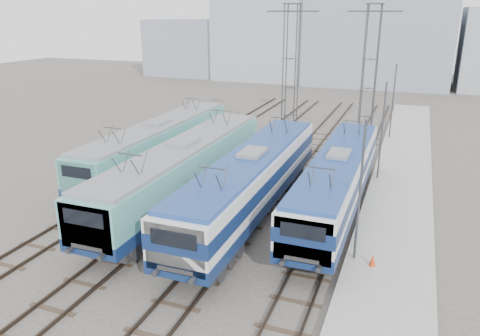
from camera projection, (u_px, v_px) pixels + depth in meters
name	position (u px, v px, depth m)	size (l,w,h in m)	color
ground	(173.00, 252.00, 23.36)	(160.00, 160.00, 0.00)	#514C47
platform	(396.00, 216.00, 27.00)	(4.00, 70.00, 0.30)	#9E9E99
locomotive_far_left	(158.00, 143.00, 34.05)	(2.87, 18.11, 3.41)	#0F224F
locomotive_center_left	(183.00, 169.00, 28.34)	(2.98, 18.84, 3.55)	#0F224F
locomotive_center_right	(251.00, 179.00, 26.50)	(2.94, 18.60, 3.50)	#0F224F
locomotive_far_right	(337.00, 178.00, 27.00)	(2.77, 17.51, 3.29)	#0F224F
catenary_tower_west	(291.00, 69.00, 40.76)	(4.50, 1.20, 12.00)	#3F4247
catenary_tower_east	(370.00, 69.00, 40.36)	(4.50, 1.20, 12.00)	#3F4247
mast_front	(360.00, 195.00, 21.14)	(0.12, 0.12, 7.00)	#3F4247
mast_mid	(382.00, 134.00, 31.79)	(0.12, 0.12, 7.00)	#3F4247
mast_rear	(393.00, 103.00, 42.43)	(0.12, 0.12, 7.00)	#3F4247
safety_cone	(373.00, 260.00, 21.41)	(0.30, 0.30, 0.57)	red
building_west	(271.00, 38.00, 80.80)	(18.00, 12.00, 14.00)	#98A1AA
building_center	(380.00, 27.00, 74.15)	(22.00, 14.00, 18.00)	#858EA3
building_far_west	(189.00, 47.00, 86.79)	(14.00, 10.00, 10.00)	#858EA3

